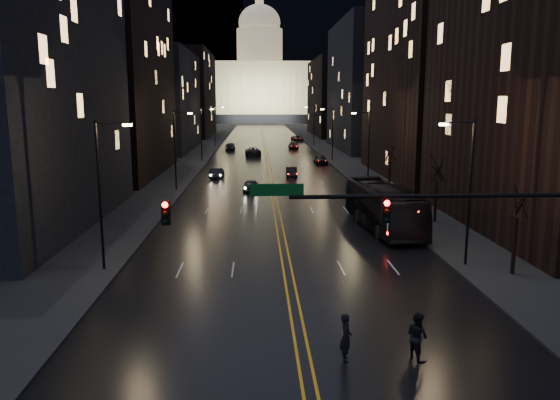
{
  "coord_description": "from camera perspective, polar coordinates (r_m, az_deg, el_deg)",
  "views": [
    {
      "loc": [
        -1.8,
        -21.83,
        10.05
      ],
      "look_at": [
        -0.4,
        10.9,
        4.1
      ],
      "focal_mm": 35.0,
      "sensor_mm": 36.0,
      "label": 1
    }
  ],
  "objects": [
    {
      "name": "building_right_mid",
      "position": [
        116.12,
        9.06,
        11.63
      ],
      "size": [
        12.0,
        34.0,
        26.0
      ],
      "primitive_type": "cube",
      "color": "black",
      "rests_on": "ground"
    },
    {
      "name": "traffic_signal",
      "position": [
        23.67,
        16.63,
        -2.21
      ],
      "size": [
        17.29,
        0.45,
        7.0
      ],
      "color": "black",
      "rests_on": "ground"
    },
    {
      "name": "oncoming_car_a",
      "position": [
        61.57,
        -3.07,
        1.55
      ],
      "size": [
        1.92,
        4.18,
        1.39
      ],
      "primitive_type": "imported",
      "rotation": [
        0.0,
        0.0,
        3.07
      ],
      "color": "black",
      "rests_on": "ground"
    },
    {
      "name": "oncoming_car_d",
      "position": [
        114.68,
        -5.23,
        5.61
      ],
      "size": [
        2.34,
        5.23,
        1.49
      ],
      "primitive_type": "imported",
      "rotation": [
        0.0,
        0.0,
        3.19
      ],
      "color": "black",
      "rests_on": "ground"
    },
    {
      "name": "tree_right_near",
      "position": [
        33.75,
        23.6,
        0.01
      ],
      "size": [
        2.4,
        2.4,
        6.65
      ],
      "color": "black",
      "rests_on": "ground"
    },
    {
      "name": "building_left_dist",
      "position": [
        162.97,
        -9.39,
        10.86
      ],
      "size": [
        12.0,
        40.0,
        24.0
      ],
      "primitive_type": "cube",
      "color": "black",
      "rests_on": "ground"
    },
    {
      "name": "building_right_dist",
      "position": [
        163.43,
        5.67,
        10.59
      ],
      "size": [
        12.0,
        40.0,
        22.0
      ],
      "primitive_type": "cube",
      "color": "black",
      "rests_on": "ground"
    },
    {
      "name": "mountain_ridge",
      "position": [
        407.71,
        3.63,
        18.03
      ],
      "size": [
        520.0,
        60.0,
        130.0
      ],
      "primitive_type": "cube",
      "color": "black",
      "rests_on": "ground"
    },
    {
      "name": "receding_car_b",
      "position": [
        88.35,
        4.27,
        4.27
      ],
      "size": [
        2.02,
        4.76,
        1.6
      ],
      "primitive_type": "imported",
      "rotation": [
        0.0,
        0.0,
        0.03
      ],
      "color": "black",
      "rests_on": "ground"
    },
    {
      "name": "pedestrian_a",
      "position": [
        22.07,
        6.9,
        -14.07
      ],
      "size": [
        0.47,
        0.71,
        1.94
      ],
      "primitive_type": "imported",
      "rotation": [
        0.0,
        0.0,
        1.56
      ],
      "color": "black",
      "rests_on": "ground"
    },
    {
      "name": "streetlamp_left_mid",
      "position": [
        62.68,
        -10.76,
        5.58
      ],
      "size": [
        2.13,
        0.25,
        9.0
      ],
      "color": "black",
      "rests_on": "ground"
    },
    {
      "name": "pedestrian_b",
      "position": [
        22.68,
        14.14,
        -13.63
      ],
      "size": [
        0.9,
        1.07,
        1.94
      ],
      "primitive_type": "imported",
      "rotation": [
        0.0,
        0.0,
        2.06
      ],
      "color": "black",
      "rests_on": "ground"
    },
    {
      "name": "receding_car_c",
      "position": [
        116.12,
        1.4,
        5.69
      ],
      "size": [
        2.03,
        4.89,
        1.42
      ],
      "primitive_type": "imported",
      "rotation": [
        0.0,
        0.0,
        0.01
      ],
      "color": "black",
      "rests_on": "ground"
    },
    {
      "name": "sidewalk_right",
      "position": [
        152.97,
        3.51,
        6.55
      ],
      "size": [
        8.0,
        320.0,
        0.16
      ],
      "primitive_type": "cube",
      "color": "black",
      "rests_on": "ground"
    },
    {
      "name": "ground",
      "position": [
        24.1,
        2.13,
        -14.36
      ],
      "size": [
        900.0,
        900.0,
        0.0
      ],
      "primitive_type": "plane",
      "color": "black",
      "rests_on": "ground"
    },
    {
      "name": "building_right_near",
      "position": [
        47.68,
        26.71,
        11.57
      ],
      "size": [
        12.0,
        26.0,
        24.0
      ],
      "primitive_type": "cube",
      "color": "black",
      "rests_on": "ground"
    },
    {
      "name": "sidewalk_left",
      "position": [
        152.64,
        -7.08,
        6.48
      ],
      "size": [
        8.0,
        320.0,
        0.16
      ],
      "primitive_type": "cube",
      "color": "black",
      "rests_on": "ground"
    },
    {
      "name": "streetlamp_right_dist",
      "position": [
        122.58,
        3.49,
        7.96
      ],
      "size": [
        2.13,
        0.25,
        9.0
      ],
      "color": "black",
      "rests_on": "ground"
    },
    {
      "name": "building_right_tall",
      "position": [
        75.89,
        15.73,
        16.71
      ],
      "size": [
        12.0,
        30.0,
        38.0
      ],
      "primitive_type": "cube",
      "color": "black",
      "rests_on": "ground"
    },
    {
      "name": "building_left_near",
      "position": [
        47.86,
        -26.57,
        10.37
      ],
      "size": [
        12.0,
        28.0,
        22.0
      ],
      "primitive_type": "cube",
      "color": "black",
      "rests_on": "ground"
    },
    {
      "name": "streetlamp_right_mid",
      "position": [
        63.3,
        9.1,
        5.67
      ],
      "size": [
        2.13,
        0.25,
        9.0
      ],
      "color": "black",
      "rests_on": "ground"
    },
    {
      "name": "streetlamp_right_near",
      "position": [
        34.59,
        18.97,
        1.49
      ],
      "size": [
        2.13,
        0.25,
        9.0
      ],
      "color": "black",
      "rests_on": "ground"
    },
    {
      "name": "building_left_far",
      "position": [
        115.43,
        -12.22,
        10.05
      ],
      "size": [
        12.0,
        34.0,
        20.0
      ],
      "primitive_type": "cube",
      "color": "black",
      "rests_on": "ground"
    },
    {
      "name": "road",
      "position": [
        152.17,
        -1.78,
        6.52
      ],
      "size": [
        20.0,
        320.0,
        0.02
      ],
      "primitive_type": "cube",
      "color": "black",
      "rests_on": "ground"
    },
    {
      "name": "oncoming_car_c",
      "position": [
        101.78,
        -2.85,
        5.09
      ],
      "size": [
        3.1,
        6.09,
        1.65
      ],
      "primitive_type": "imported",
      "rotation": [
        0.0,
        0.0,
        3.2
      ],
      "color": "black",
      "rests_on": "ground"
    },
    {
      "name": "streetlamp_left_far",
      "position": [
        92.4,
        -8.11,
        7.12
      ],
      "size": [
        2.13,
        0.25,
        9.0
      ],
      "color": "black",
      "rests_on": "ground"
    },
    {
      "name": "oncoming_car_b",
      "position": [
        72.43,
        -6.63,
        2.82
      ],
      "size": [
        1.8,
        4.35,
        1.4
      ],
      "primitive_type": "imported",
      "rotation": [
        0.0,
        0.0,
        3.07
      ],
      "color": "black",
      "rests_on": "ground"
    },
    {
      "name": "tree_right_far",
      "position": [
        61.88,
        11.44,
        4.98
      ],
      "size": [
        2.4,
        2.4,
        6.65
      ],
      "color": "black",
      "rests_on": "ground"
    },
    {
      "name": "receding_car_d",
      "position": [
        139.12,
        1.81,
        6.46
      ],
      "size": [
        3.06,
        5.48,
        1.45
      ],
      "primitive_type": "imported",
      "rotation": [
        0.0,
        0.0,
        0.13
      ],
      "color": "black",
      "rests_on": "ground"
    },
    {
      "name": "receding_car_a",
      "position": [
        72.86,
        1.21,
        2.91
      ],
      "size": [
        1.54,
        4.18,
        1.37
      ],
      "primitive_type": "imported",
      "rotation": [
        0.0,
        0.0,
        -0.02
      ],
      "color": "black",
      "rests_on": "ground"
    },
    {
      "name": "building_left_mid",
      "position": [
        78.32,
        -17.07,
        12.75
      ],
      "size": [
        12.0,
        30.0,
        28.0
      ],
      "primitive_type": "cube",
      "color": "black",
      "rests_on": "ground"
    },
    {
      "name": "center_line",
      "position": [
        152.17,
        -1.78,
        6.52
      ],
      "size": [
        0.62,
        320.0,
        0.01
      ],
      "primitive_type": "cube",
      "color": "orange",
      "rests_on": "road"
    },
    {
      "name": "bus",
      "position": [
        44.06,
        10.73,
        -0.69
      ],
      "size": [
        3.98,
        13.03,
        3.58
      ],
      "primitive_type": "imported",
      "rotation": [
        0.0,
        0.0,
        0.08
      ],
      "color": "black",
      "rests_on": "ground"
    },
    {
      "name": "streetlamp_left_dist",
      "position": [
        122.26,
        -6.74,
        7.91
      ],
      "size": [
        2.13,
        0.25,
        9.0
      ],
      "color": "black",
      "rests_on": "ground"
    },
    {
      "name": "streetlamp_right_far",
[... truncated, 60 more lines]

